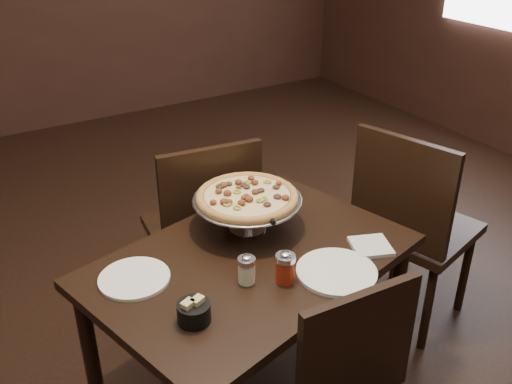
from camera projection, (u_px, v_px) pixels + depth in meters
room at (255, 51)px, 1.55m from camera, size 6.04×7.04×2.84m
dining_table at (251, 278)px, 2.00m from camera, size 1.23×0.97×0.68m
pizza_stand at (247, 197)px, 2.05m from camera, size 0.40×0.40×0.17m
parmesan_shaker at (247, 269)px, 1.81m from camera, size 0.06×0.06×0.10m
pepper_flake_shaker at (285, 268)px, 1.81m from camera, size 0.06×0.06×0.11m
packet_caddy at (194, 312)px, 1.65m from camera, size 0.10×0.10×0.08m
napkin_stack at (371, 246)px, 2.00m from camera, size 0.17×0.17×0.01m
plate_left at (134, 278)px, 1.84m from camera, size 0.23×0.23×0.01m
plate_near at (337, 272)px, 1.87m from camera, size 0.27×0.27×0.01m
serving_spatula at (271, 216)px, 1.94m from camera, size 0.14×0.14×0.02m
chair_far at (204, 226)px, 2.47m from camera, size 0.48×0.48×0.92m
chair_side at (411, 223)px, 2.46m from camera, size 0.55×0.55×0.95m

